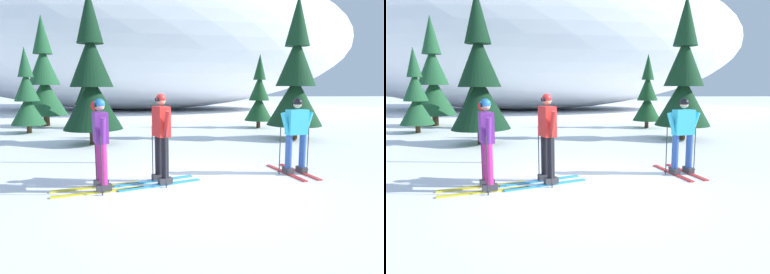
{
  "view_description": "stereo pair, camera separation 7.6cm",
  "coord_description": "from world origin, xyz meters",
  "views": [
    {
      "loc": [
        -0.59,
        -6.68,
        1.99
      ],
      "look_at": [
        -0.21,
        0.36,
        0.95
      ],
      "focal_mm": 32.32,
      "sensor_mm": 36.0,
      "label": 1
    },
    {
      "loc": [
        -0.52,
        -6.68,
        1.99
      ],
      "look_at": [
        -0.21,
        0.36,
        0.95
      ],
      "focal_mm": 32.32,
      "sensor_mm": 36.0,
      "label": 2
    }
  ],
  "objects": [
    {
      "name": "snow_ridge_background",
      "position": [
        -3.95,
        23.34,
        5.91
      ],
      "size": [
        36.95,
        17.56,
        11.83
      ],
      "primitive_type": "ellipsoid",
      "color": "white",
      "rests_on": "ground"
    },
    {
      "name": "pine_tree_center_left",
      "position": [
        -4.81,
        9.97,
        1.26
      ],
      "size": [
        1.16,
        1.16,
        3.01
      ],
      "color": "#47301E",
      "rests_on": "ground"
    },
    {
      "name": "ground_plane",
      "position": [
        0.0,
        0.0,
        0.0
      ],
      "size": [
        120.0,
        120.0,
        0.0
      ],
      "primitive_type": "plane",
      "color": "white"
    },
    {
      "name": "pine_tree_right",
      "position": [
        3.5,
        9.72,
        1.46
      ],
      "size": [
        1.35,
        1.35,
        3.5
      ],
      "color": "#47301E",
      "rests_on": "ground"
    },
    {
      "name": "pine_tree_far_left",
      "position": [
        -6.98,
        11.02,
        2.27
      ],
      "size": [
        2.1,
        2.1,
        5.43
      ],
      "color": "#47301E",
      "rests_on": "ground"
    },
    {
      "name": "skier_cyan_jacket",
      "position": [
        2.17,
        0.91,
        0.92
      ],
      "size": [
        0.85,
        1.65,
        1.73
      ],
      "color": "red",
      "rests_on": "ground"
    },
    {
      "name": "trail_marker_post",
      "position": [
        -2.56,
        2.3,
        0.92
      ],
      "size": [
        0.28,
        0.07,
        1.63
      ],
      "color": "black",
      "rests_on": "ground"
    },
    {
      "name": "pine_tree_left",
      "position": [
        -6.75,
        8.29,
        1.51
      ],
      "size": [
        1.4,
        1.4,
        3.62
      ],
      "color": "#47301E",
      "rests_on": "ground"
    },
    {
      "name": "pine_tree_far_right",
      "position": [
        3.95,
        6.08,
        2.2
      ],
      "size": [
        2.04,
        2.04,
        5.27
      ],
      "color": "#47301E",
      "rests_on": "ground"
    },
    {
      "name": "skier_purple_jacket",
      "position": [
        -1.98,
        -0.11,
        0.93
      ],
      "size": [
        1.76,
        1.02,
        1.76
      ],
      "color": "gold",
      "rests_on": "ground"
    },
    {
      "name": "skier_red_jacket",
      "position": [
        -0.85,
        0.29,
        0.97
      ],
      "size": [
        1.77,
        1.14,
        1.84
      ],
      "color": "#2893CC",
      "rests_on": "ground"
    },
    {
      "name": "pine_tree_center_right",
      "position": [
        -3.35,
        5.31,
        2.17
      ],
      "size": [
        2.01,
        2.01,
        5.2
      ],
      "color": "#47301E",
      "rests_on": "ground"
    }
  ]
}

